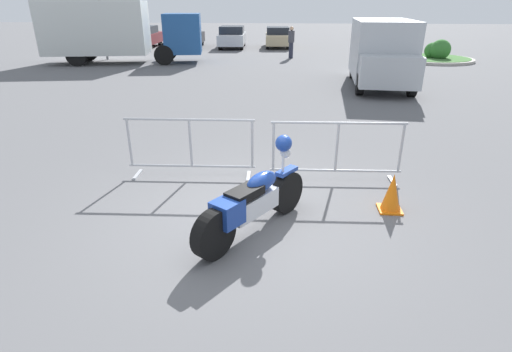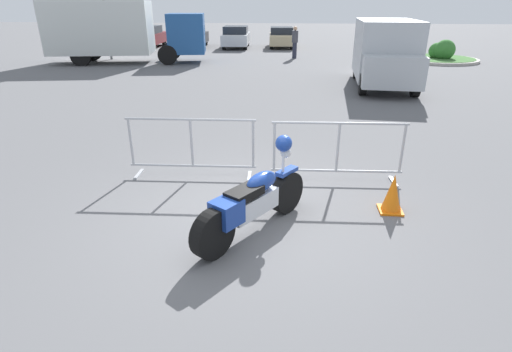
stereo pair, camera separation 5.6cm
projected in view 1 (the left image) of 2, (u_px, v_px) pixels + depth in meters
name	position (u px, v px, depth m)	size (l,w,h in m)	color
ground_plane	(252.00, 217.00, 5.82)	(120.00, 120.00, 0.00)	#5B5B5E
motorcycle	(253.00, 201.00, 5.28)	(1.35, 1.87, 1.21)	black
crowd_barrier_near	(191.00, 147.00, 6.97)	(2.25, 0.53, 1.07)	#9EA0A5
crowd_barrier_far	(337.00, 151.00, 6.78)	(2.25, 0.53, 1.07)	#9EA0A5
box_truck	(114.00, 30.00, 20.03)	(7.97, 3.57, 2.98)	silver
delivery_van	(382.00, 51.00, 14.61)	(2.30, 5.13, 2.31)	#B2B7BC
parked_car_green	(103.00, 36.00, 28.21)	(1.96, 4.30, 1.43)	#236B38
parked_car_maroon	(144.00, 36.00, 27.84)	(1.94, 4.25, 1.41)	maroon
parked_car_black	(188.00, 36.00, 27.69)	(1.95, 4.28, 1.42)	black
parked_car_silver	(232.00, 37.00, 27.39)	(1.95, 4.28, 1.42)	#B7BABF
parked_car_tan	(277.00, 37.00, 27.67)	(1.86, 4.08, 1.35)	tan
pedestrian	(291.00, 41.00, 22.09)	(0.48, 0.48, 1.69)	#262838
planter_island	(434.00, 55.00, 21.46)	(4.24, 4.24, 1.11)	#ADA89E
traffic_cone	(392.00, 193.00, 5.90)	(0.34, 0.34, 0.59)	orange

